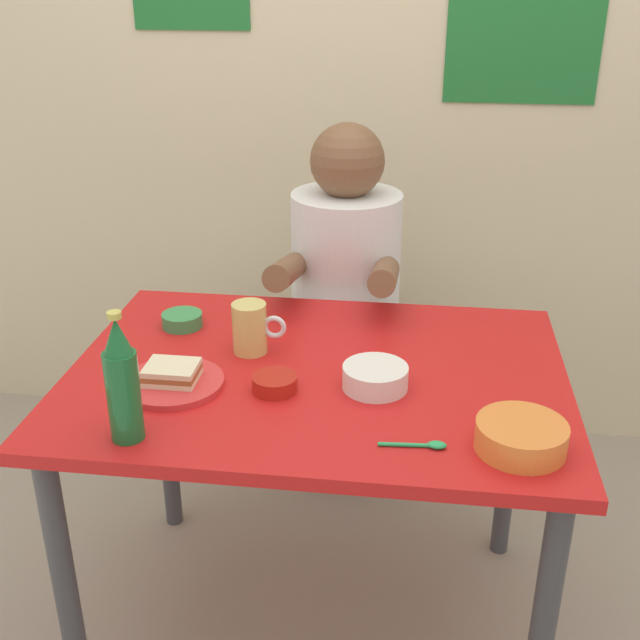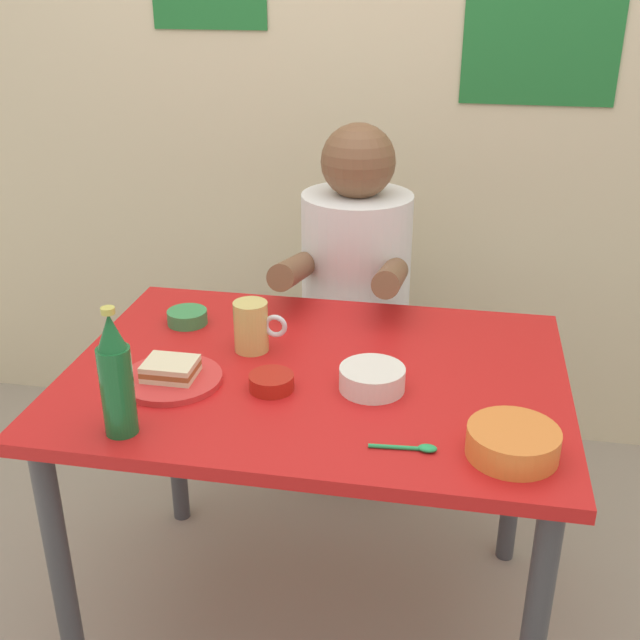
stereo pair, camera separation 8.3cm
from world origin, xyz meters
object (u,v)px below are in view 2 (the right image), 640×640
at_px(plate_orange, 171,379).
at_px(stool, 352,386).
at_px(rice_bowl_white, 372,377).
at_px(sandwich, 170,369).
at_px(dining_table, 316,406).
at_px(beer_mug, 252,326).
at_px(person_seated, 354,264).
at_px(beer_bottle, 116,378).

bearing_deg(plate_orange, stool, 68.44).
bearing_deg(rice_bowl_white, sandwich, -173.55).
height_order(sandwich, rice_bowl_white, same).
xyz_separation_m(dining_table, rice_bowl_white, (0.13, -0.06, 0.12)).
bearing_deg(plate_orange, beer_mug, 53.82).
distance_m(person_seated, plate_orange, 0.79).
relative_size(person_seated, beer_bottle, 2.75).
height_order(plate_orange, rice_bowl_white, rice_bowl_white).
bearing_deg(beer_mug, sandwich, -126.18).
relative_size(person_seated, rice_bowl_white, 5.14).
relative_size(stool, person_seated, 0.63).
bearing_deg(plate_orange, dining_table, 20.37).
bearing_deg(person_seated, stool, 90.00).
height_order(person_seated, beer_bottle, person_seated).
relative_size(dining_table, plate_orange, 5.00).
xyz_separation_m(plate_orange, beer_bottle, (-0.02, -0.21, 0.11)).
bearing_deg(beer_mug, plate_orange, -126.18).
height_order(stool, beer_mug, beer_mug).
bearing_deg(sandwich, beer_bottle, -96.57).
xyz_separation_m(person_seated, beer_bottle, (-0.32, -0.93, 0.09)).
bearing_deg(rice_bowl_white, stool, 101.25).
bearing_deg(dining_table, stool, 90.41).
height_order(dining_table, rice_bowl_white, rice_bowl_white).
distance_m(stool, beer_mug, 0.74).
xyz_separation_m(plate_orange, beer_mug, (0.13, 0.18, 0.05)).
distance_m(beer_bottle, rice_bowl_white, 0.53).
relative_size(stool, rice_bowl_white, 3.21).
distance_m(stool, rice_bowl_white, 0.82).
height_order(plate_orange, beer_bottle, beer_bottle).
distance_m(person_seated, rice_bowl_white, 0.69).
distance_m(dining_table, stool, 0.70).
bearing_deg(rice_bowl_white, person_seated, 101.43).
height_order(dining_table, person_seated, person_seated).
bearing_deg(rice_bowl_white, beer_bottle, -150.75).
bearing_deg(dining_table, beer_mug, 156.35).
xyz_separation_m(dining_table, beer_bottle, (-0.32, -0.32, 0.21)).
bearing_deg(beer_mug, beer_bottle, -112.03).
bearing_deg(stool, beer_bottle, -108.48).
height_order(stool, rice_bowl_white, rice_bowl_white).
distance_m(dining_table, plate_orange, 0.33).
relative_size(dining_table, beer_mug, 8.73).
height_order(person_seated, rice_bowl_white, person_seated).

